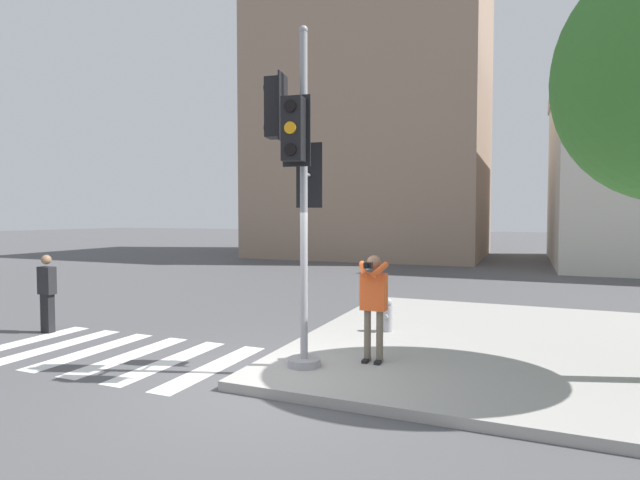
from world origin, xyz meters
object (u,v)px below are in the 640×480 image
person_photographer (373,298)px  pedestrian_distant (47,291)px  traffic_signal_pole (297,171)px  fire_hydrant (387,315)px

person_photographer → pedestrian_distant: bearing=-179.1°
traffic_signal_pole → pedestrian_distant: 6.46m
traffic_signal_pole → fire_hydrant: bearing=75.9°
person_photographer → pedestrian_distant: person_photographer is taller
person_photographer → pedestrian_distant: size_ratio=1.03×
pedestrian_distant → fire_hydrant: size_ratio=2.44×
traffic_signal_pole → pedestrian_distant: traffic_signal_pole is taller
person_photographer → fire_hydrant: 2.27m
traffic_signal_pole → pedestrian_distant: bearing=175.0°
pedestrian_distant → fire_hydrant: (6.73, 2.24, -0.40)m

